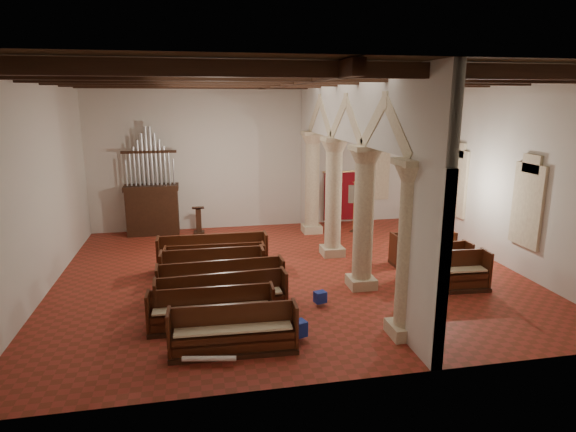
# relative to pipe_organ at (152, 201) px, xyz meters

# --- Properties ---
(floor) EXTENTS (14.00, 14.00, 0.00)m
(floor) POSITION_rel_pipe_organ_xyz_m (4.50, -5.50, -1.37)
(floor) COLOR maroon
(floor) RESTS_ON ground
(ceiling) EXTENTS (14.00, 14.00, 0.00)m
(ceiling) POSITION_rel_pipe_organ_xyz_m (4.50, -5.50, 4.63)
(ceiling) COLOR #332311
(ceiling) RESTS_ON wall_back
(wall_back) EXTENTS (14.00, 0.02, 6.00)m
(wall_back) POSITION_rel_pipe_organ_xyz_m (4.50, 0.50, 1.63)
(wall_back) COLOR beige
(wall_back) RESTS_ON floor
(wall_front) EXTENTS (14.00, 0.02, 6.00)m
(wall_front) POSITION_rel_pipe_organ_xyz_m (4.50, -11.50, 1.63)
(wall_front) COLOR beige
(wall_front) RESTS_ON floor
(wall_left) EXTENTS (0.02, 12.00, 6.00)m
(wall_left) POSITION_rel_pipe_organ_xyz_m (-2.50, -5.50, 1.63)
(wall_left) COLOR beige
(wall_left) RESTS_ON floor
(wall_right) EXTENTS (0.02, 12.00, 6.00)m
(wall_right) POSITION_rel_pipe_organ_xyz_m (11.50, -5.50, 1.63)
(wall_right) COLOR beige
(wall_right) RESTS_ON floor
(ceiling_beams) EXTENTS (13.80, 11.80, 0.30)m
(ceiling_beams) POSITION_rel_pipe_organ_xyz_m (4.50, -5.50, 4.45)
(ceiling_beams) COLOR black
(ceiling_beams) RESTS_ON wall_back
(arcade) EXTENTS (0.90, 11.90, 6.00)m
(arcade) POSITION_rel_pipe_organ_xyz_m (6.30, -5.50, 2.19)
(arcade) COLOR beige
(arcade) RESTS_ON floor
(window_right_a) EXTENTS (0.03, 1.00, 2.20)m
(window_right_a) POSITION_rel_pipe_organ_xyz_m (11.48, -7.00, 0.83)
(window_right_a) COLOR #367B5A
(window_right_a) RESTS_ON wall_right
(window_right_b) EXTENTS (0.03, 1.00, 2.20)m
(window_right_b) POSITION_rel_pipe_organ_xyz_m (11.48, -3.00, 0.83)
(window_right_b) COLOR #367B5A
(window_right_b) RESTS_ON wall_right
(window_back) EXTENTS (1.00, 0.03, 2.20)m
(window_back) POSITION_rel_pipe_organ_xyz_m (9.50, 0.48, 0.83)
(window_back) COLOR #367B5A
(window_back) RESTS_ON wall_back
(pipe_organ) EXTENTS (2.10, 0.85, 4.40)m
(pipe_organ) POSITION_rel_pipe_organ_xyz_m (0.00, 0.00, 0.00)
(pipe_organ) COLOR black
(pipe_organ) RESTS_ON floor
(lectern) EXTENTS (0.48, 0.49, 1.18)m
(lectern) POSITION_rel_pipe_organ_xyz_m (1.78, -0.34, -0.88)
(lectern) COLOR #3C1D13
(lectern) RESTS_ON floor
(dossal_curtain) EXTENTS (1.80, 0.07, 2.17)m
(dossal_curtain) POSITION_rel_pipe_organ_xyz_m (8.00, 0.42, -0.21)
(dossal_curtain) COLOR maroon
(dossal_curtain) RESTS_ON floor
(processional_banner) EXTENTS (0.48, 0.61, 2.09)m
(processional_banner) POSITION_rel_pipe_organ_xyz_m (8.00, -1.21, -0.62)
(processional_banner) COLOR black
(processional_banner) RESTS_ON floor
(hymnal_box_a) EXTENTS (0.43, 0.39, 0.35)m
(hymnal_box_a) POSITION_rel_pipe_organ_xyz_m (3.84, -9.74, -1.09)
(hymnal_box_a) COLOR navy
(hymnal_box_a) RESTS_ON floor
(hymnal_box_b) EXTENTS (0.35, 0.31, 0.30)m
(hymnal_box_b) POSITION_rel_pipe_organ_xyz_m (4.80, -8.04, -1.12)
(hymnal_box_b) COLOR navy
(hymnal_box_b) RESTS_ON floor
(hymnal_box_c) EXTENTS (0.43, 0.39, 0.35)m
(hymnal_box_c) POSITION_rel_pipe_organ_xyz_m (3.35, -5.52, -1.10)
(hymnal_box_c) COLOR navy
(hymnal_box_c) RESTS_ON floor
(tube_heater_a) EXTENTS (1.10, 0.31, 0.11)m
(tube_heater_a) POSITION_rel_pipe_organ_xyz_m (1.83, -10.45, -1.21)
(tube_heater_a) COLOR silver
(tube_heater_a) RESTS_ON floor
(tube_heater_b) EXTENTS (1.07, 0.47, 0.11)m
(tube_heater_b) POSITION_rel_pipe_organ_xyz_m (1.64, -9.04, -1.21)
(tube_heater_b) COLOR white
(tube_heater_b) RESTS_ON floor
(nave_pew_0) EXTENTS (2.75, 0.79, 1.03)m
(nave_pew_0) POSITION_rel_pipe_organ_xyz_m (2.38, -9.99, -1.03)
(nave_pew_0) COLOR black
(nave_pew_0) RESTS_ON floor
(nave_pew_1) EXTENTS (2.97, 0.71, 0.98)m
(nave_pew_1) POSITION_rel_pipe_organ_xyz_m (1.96, -8.77, -1.05)
(nave_pew_1) COLOR black
(nave_pew_1) RESTS_ON floor
(nave_pew_2) EXTENTS (3.26, 0.90, 1.10)m
(nave_pew_2) POSITION_rel_pipe_organ_xyz_m (2.24, -8.24, -1.01)
(nave_pew_2) COLOR black
(nave_pew_2) RESTS_ON floor
(nave_pew_3) EXTENTS (3.39, 0.85, 1.09)m
(nave_pew_3) POSITION_rel_pipe_organ_xyz_m (2.28, -7.24, -1.01)
(nave_pew_3) COLOR black
(nave_pew_3) RESTS_ON floor
(nave_pew_4) EXTENTS (2.92, 0.79, 1.15)m
(nave_pew_4) POSITION_rel_pipe_organ_xyz_m (2.10, -6.29, -0.99)
(nave_pew_4) COLOR black
(nave_pew_4) RESTS_ON floor
(nave_pew_5) EXTENTS (3.05, 0.74, 0.96)m
(nave_pew_5) POSITION_rel_pipe_organ_xyz_m (2.21, -5.26, -1.05)
(nave_pew_5) COLOR black
(nave_pew_5) RESTS_ON floor
(nave_pew_6) EXTENTS (3.43, 0.79, 1.14)m
(nave_pew_6) POSITION_rel_pipe_organ_xyz_m (2.17, -4.75, -1.00)
(nave_pew_6) COLOR black
(nave_pew_6) RESTS_ON floor
(aisle_pew_0) EXTENTS (1.97, 0.86, 1.11)m
(aisle_pew_0) POSITION_rel_pipe_organ_xyz_m (8.83, -7.67, -0.99)
(aisle_pew_0) COLOR black
(aisle_pew_0) RESTS_ON floor
(aisle_pew_1) EXTENTS (2.01, 0.75, 1.02)m
(aisle_pew_1) POSITION_rel_pipe_organ_xyz_m (8.94, -6.60, -1.03)
(aisle_pew_1) COLOR black
(aisle_pew_1) RESTS_ON floor
(aisle_pew_2) EXTENTS (2.13, 0.74, 1.06)m
(aisle_pew_2) POSITION_rel_pipe_organ_xyz_m (8.97, -5.42, -1.02)
(aisle_pew_2) COLOR black
(aisle_pew_2) RESTS_ON floor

